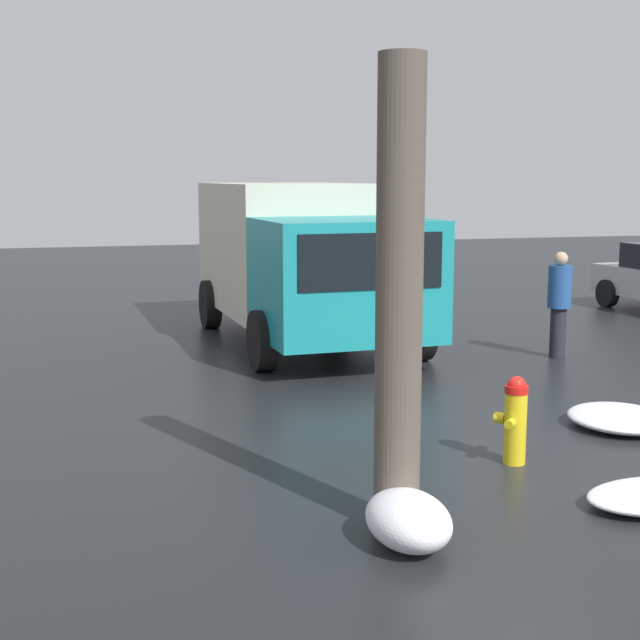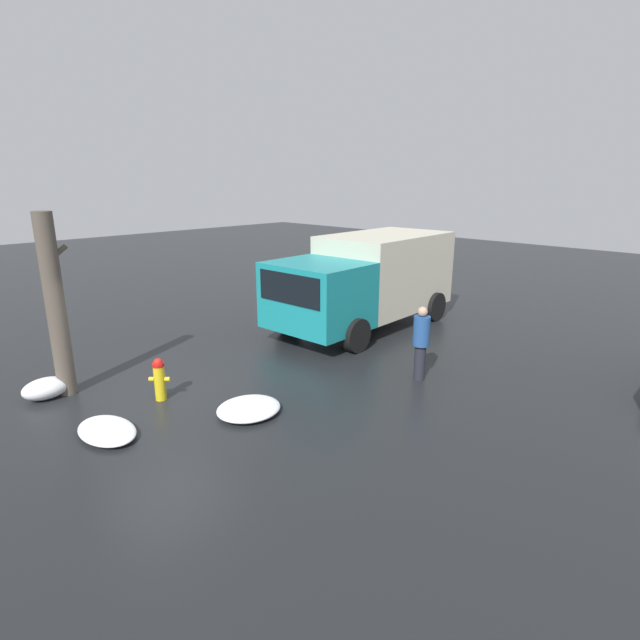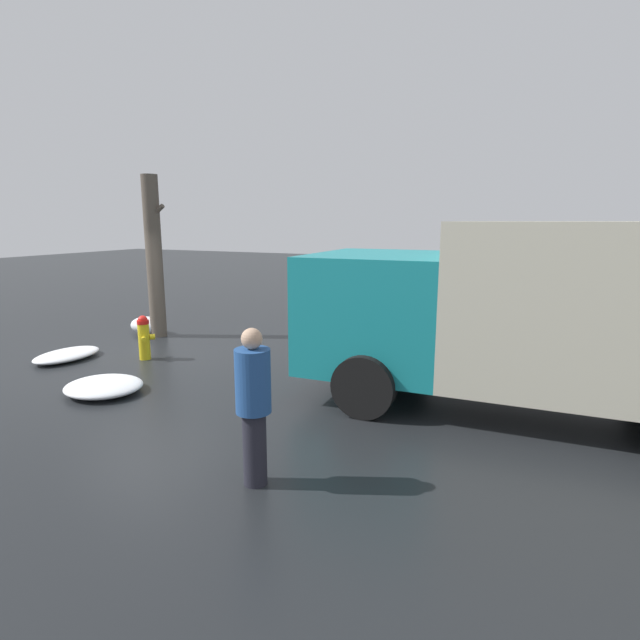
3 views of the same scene
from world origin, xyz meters
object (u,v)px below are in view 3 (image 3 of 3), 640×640
object	(u,v)px
tree_trunk	(154,257)
pedestrian	(253,401)
fire_hydrant	(144,337)
delivery_truck	(532,309)

from	to	relation	value
tree_trunk	pedestrian	world-z (taller)	tree_trunk
fire_hydrant	tree_trunk	size ratio (longest dim) A/B	0.24
tree_trunk	delivery_truck	distance (m)	8.34
tree_trunk	delivery_truck	world-z (taller)	tree_trunk
fire_hydrant	tree_trunk	distance (m)	2.52
fire_hydrant	pedestrian	bearing A→B (deg)	-78.27
delivery_truck	pedestrian	distance (m)	4.32
fire_hydrant	pedestrian	world-z (taller)	pedestrian
fire_hydrant	delivery_truck	distance (m)	7.10
pedestrian	fire_hydrant	bearing A→B (deg)	119.75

